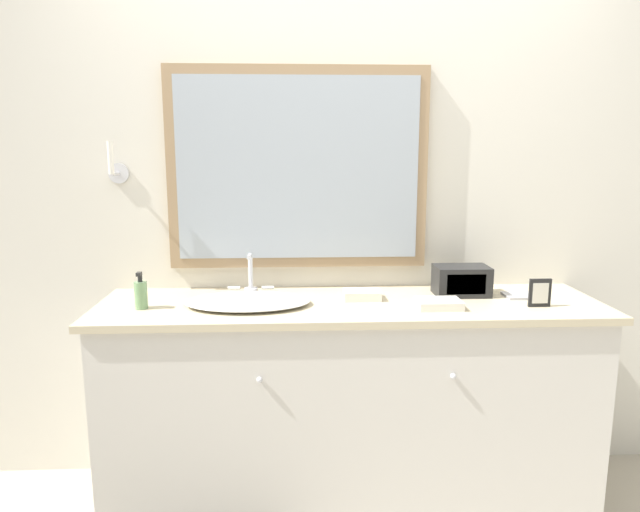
{
  "coord_description": "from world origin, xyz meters",
  "views": [
    {
      "loc": [
        -0.24,
        -2.01,
        1.55
      ],
      "look_at": [
        -0.13,
        0.31,
        1.11
      ],
      "focal_mm": 32.0,
      "sensor_mm": 36.0,
      "label": 1
    }
  ],
  "objects_px": {
    "sink_basin": "(248,300)",
    "soap_bottle": "(141,294)",
    "appliance_box": "(462,281)",
    "picture_frame": "(540,293)"
  },
  "relations": [
    {
      "from": "sink_basin",
      "to": "appliance_box",
      "type": "relative_size",
      "value": 2.19
    },
    {
      "from": "picture_frame",
      "to": "soap_bottle",
      "type": "bearing_deg",
      "value": 178.16
    },
    {
      "from": "sink_basin",
      "to": "soap_bottle",
      "type": "xyz_separation_m",
      "value": [
        -0.43,
        -0.04,
        0.04
      ]
    },
    {
      "from": "soap_bottle",
      "to": "sink_basin",
      "type": "bearing_deg",
      "value": 4.71
    },
    {
      "from": "soap_bottle",
      "to": "appliance_box",
      "type": "relative_size",
      "value": 0.65
    },
    {
      "from": "appliance_box",
      "to": "picture_frame",
      "type": "relative_size",
      "value": 2.0
    },
    {
      "from": "picture_frame",
      "to": "sink_basin",
      "type": "bearing_deg",
      "value": 175.82
    },
    {
      "from": "sink_basin",
      "to": "appliance_box",
      "type": "distance_m",
      "value": 0.94
    },
    {
      "from": "sink_basin",
      "to": "picture_frame",
      "type": "relative_size",
      "value": 4.39
    },
    {
      "from": "sink_basin",
      "to": "soap_bottle",
      "type": "distance_m",
      "value": 0.43
    }
  ]
}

